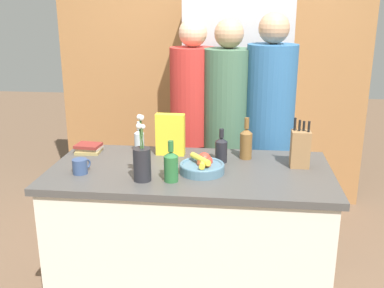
{
  "coord_description": "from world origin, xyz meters",
  "views": [
    {
      "loc": [
        0.28,
        -2.45,
        1.84
      ],
      "look_at": [
        0.0,
        0.1,
        1.05
      ],
      "focal_mm": 42.0,
      "sensor_mm": 36.0,
      "label": 1
    }
  ],
  "objects_px": {
    "knife_block": "(300,149)",
    "bottle_vinegar": "(171,165)",
    "bottle_oil": "(246,143)",
    "refrigerator": "(236,108)",
    "fruit_bowl": "(203,166)",
    "book_stack": "(89,148)",
    "bottle_water": "(139,140)",
    "person_in_red_tee": "(269,126)",
    "person_at_sink": "(193,123)",
    "cereal_box": "(170,135)",
    "person_in_blue": "(227,127)",
    "coffee_mug": "(80,166)",
    "bottle_wine": "(221,149)",
    "flower_vase": "(142,161)"
  },
  "relations": [
    {
      "from": "bottle_vinegar",
      "to": "book_stack",
      "type": "bearing_deg",
      "value": 144.29
    },
    {
      "from": "bottle_oil",
      "to": "fruit_bowl",
      "type": "bearing_deg",
      "value": -131.64
    },
    {
      "from": "coffee_mug",
      "to": "person_in_red_tee",
      "type": "distance_m",
      "value": 1.38
    },
    {
      "from": "bottle_oil",
      "to": "person_in_blue",
      "type": "relative_size",
      "value": 0.15
    },
    {
      "from": "flower_vase",
      "to": "person_at_sink",
      "type": "distance_m",
      "value": 1.04
    },
    {
      "from": "cereal_box",
      "to": "bottle_oil",
      "type": "distance_m",
      "value": 0.48
    },
    {
      "from": "bottle_wine",
      "to": "person_in_red_tee",
      "type": "relative_size",
      "value": 0.12
    },
    {
      "from": "bottle_oil",
      "to": "bottle_water",
      "type": "xyz_separation_m",
      "value": [
        -0.69,
        0.06,
        -0.02
      ]
    },
    {
      "from": "flower_vase",
      "to": "coffee_mug",
      "type": "height_order",
      "value": "flower_vase"
    },
    {
      "from": "coffee_mug",
      "to": "bottle_wine",
      "type": "bearing_deg",
      "value": 19.87
    },
    {
      "from": "bottle_oil",
      "to": "refrigerator",
      "type": "bearing_deg",
      "value": 94.08
    },
    {
      "from": "knife_block",
      "to": "person_at_sink",
      "type": "relative_size",
      "value": 0.17
    },
    {
      "from": "refrigerator",
      "to": "fruit_bowl",
      "type": "bearing_deg",
      "value": -96.56
    },
    {
      "from": "book_stack",
      "to": "person_in_blue",
      "type": "distance_m",
      "value": 1.01
    },
    {
      "from": "knife_block",
      "to": "bottle_vinegar",
      "type": "xyz_separation_m",
      "value": [
        -0.72,
        -0.31,
        -0.02
      ]
    },
    {
      "from": "coffee_mug",
      "to": "bottle_water",
      "type": "distance_m",
      "value": 0.49
    },
    {
      "from": "refrigerator",
      "to": "flower_vase",
      "type": "bearing_deg",
      "value": -106.83
    },
    {
      "from": "refrigerator",
      "to": "person_in_blue",
      "type": "height_order",
      "value": "refrigerator"
    },
    {
      "from": "bottle_vinegar",
      "to": "cereal_box",
      "type": "bearing_deg",
      "value": 99.45
    },
    {
      "from": "fruit_bowl",
      "to": "person_in_red_tee",
      "type": "bearing_deg",
      "value": 60.98
    },
    {
      "from": "refrigerator",
      "to": "coffee_mug",
      "type": "height_order",
      "value": "refrigerator"
    },
    {
      "from": "fruit_bowl",
      "to": "knife_block",
      "type": "distance_m",
      "value": 0.59
    },
    {
      "from": "bottle_water",
      "to": "knife_block",
      "type": "bearing_deg",
      "value": -10.02
    },
    {
      "from": "coffee_mug",
      "to": "book_stack",
      "type": "xyz_separation_m",
      "value": [
        -0.08,
        0.38,
        -0.02
      ]
    },
    {
      "from": "flower_vase",
      "to": "bottle_wine",
      "type": "xyz_separation_m",
      "value": [
        0.41,
        0.35,
        -0.03
      ]
    },
    {
      "from": "knife_block",
      "to": "coffee_mug",
      "type": "xyz_separation_m",
      "value": [
        -1.25,
        -0.25,
        -0.07
      ]
    },
    {
      "from": "knife_block",
      "to": "coffee_mug",
      "type": "relative_size",
      "value": 2.64
    },
    {
      "from": "bottle_vinegar",
      "to": "bottle_oil",
      "type": "bearing_deg",
      "value": 46.63
    },
    {
      "from": "bottle_vinegar",
      "to": "bottle_water",
      "type": "bearing_deg",
      "value": 120.4
    },
    {
      "from": "bottle_oil",
      "to": "bottle_water",
      "type": "bearing_deg",
      "value": 175.1
    },
    {
      "from": "knife_block",
      "to": "bottle_wine",
      "type": "xyz_separation_m",
      "value": [
        -0.46,
        0.03,
        -0.03
      ]
    },
    {
      "from": "refrigerator",
      "to": "bottle_wine",
      "type": "relative_size",
      "value": 9.45
    },
    {
      "from": "person_in_blue",
      "to": "bottle_vinegar",
      "type": "bearing_deg",
      "value": -113.65
    },
    {
      "from": "person_in_red_tee",
      "to": "person_in_blue",
      "type": "bearing_deg",
      "value": -160.37
    },
    {
      "from": "knife_block",
      "to": "cereal_box",
      "type": "xyz_separation_m",
      "value": [
        -0.79,
        0.14,
        0.02
      ]
    },
    {
      "from": "coffee_mug",
      "to": "book_stack",
      "type": "distance_m",
      "value": 0.39
    },
    {
      "from": "coffee_mug",
      "to": "person_in_red_tee",
      "type": "height_order",
      "value": "person_in_red_tee"
    },
    {
      "from": "knife_block",
      "to": "bottle_water",
      "type": "bearing_deg",
      "value": 169.98
    },
    {
      "from": "bottle_vinegar",
      "to": "bottle_water",
      "type": "height_order",
      "value": "bottle_vinegar"
    },
    {
      "from": "book_stack",
      "to": "bottle_water",
      "type": "height_order",
      "value": "bottle_water"
    },
    {
      "from": "bottle_wine",
      "to": "person_at_sink",
      "type": "xyz_separation_m",
      "value": [
        -0.25,
        0.68,
        -0.02
      ]
    },
    {
      "from": "book_stack",
      "to": "bottle_vinegar",
      "type": "xyz_separation_m",
      "value": [
        0.61,
        -0.44,
        0.06
      ]
    },
    {
      "from": "flower_vase",
      "to": "bottle_water",
      "type": "xyz_separation_m",
      "value": [
        -0.13,
        0.49,
        -0.03
      ]
    },
    {
      "from": "fruit_bowl",
      "to": "knife_block",
      "type": "relative_size",
      "value": 0.87
    },
    {
      "from": "bottle_oil",
      "to": "person_at_sink",
      "type": "xyz_separation_m",
      "value": [
        -0.4,
        0.59,
        -0.04
      ]
    },
    {
      "from": "fruit_bowl",
      "to": "cereal_box",
      "type": "distance_m",
      "value": 0.39
    },
    {
      "from": "bottle_wine",
      "to": "refrigerator",
      "type": "bearing_deg",
      "value": 86.87
    },
    {
      "from": "book_stack",
      "to": "bottle_oil",
      "type": "bearing_deg",
      "value": -0.7
    },
    {
      "from": "cereal_box",
      "to": "fruit_bowl",
      "type": "bearing_deg",
      "value": -51.98
    },
    {
      "from": "fruit_bowl",
      "to": "person_in_red_tee",
      "type": "relative_size",
      "value": 0.14
    }
  ]
}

